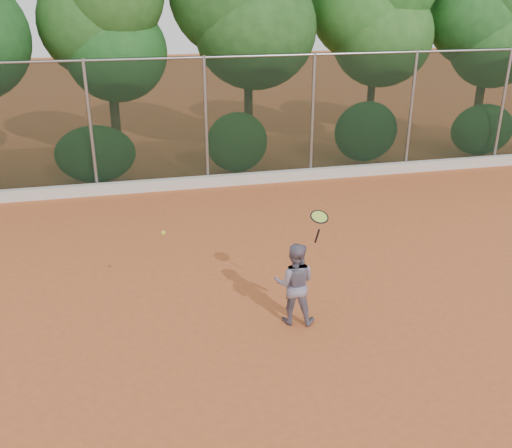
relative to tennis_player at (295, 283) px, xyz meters
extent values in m
plane|color=#B7592B|center=(-0.34, 0.30, -0.71)|extent=(80.00, 80.00, 0.00)
cube|color=beige|center=(-0.34, 7.12, -0.56)|extent=(24.00, 0.20, 0.30)
imported|color=slate|center=(0.00, 0.00, 0.00)|extent=(0.82, 0.73, 1.41)
cube|color=black|center=(-0.34, 7.30, 1.04)|extent=(24.00, 0.01, 3.50)
cylinder|color=gray|center=(-0.34, 7.30, 2.74)|extent=(24.00, 0.06, 0.06)
cylinder|color=gray|center=(-3.34, 7.30, 1.04)|extent=(0.09, 0.09, 3.50)
cylinder|color=gray|center=(-0.34, 7.30, 1.04)|extent=(0.09, 0.09, 3.50)
cylinder|color=gray|center=(2.66, 7.30, 1.04)|extent=(0.09, 0.09, 3.50)
cylinder|color=gray|center=(5.66, 7.30, 1.04)|extent=(0.09, 0.09, 3.50)
cylinder|color=gray|center=(8.66, 7.30, 1.04)|extent=(0.09, 0.09, 3.50)
cylinder|color=#46321B|center=(-2.74, 9.60, 0.49)|extent=(0.28, 0.28, 2.40)
ellipsoid|color=#1B4E1C|center=(-2.54, 9.50, 2.69)|extent=(2.90, 2.40, 2.80)
ellipsoid|color=#214F1B|center=(-3.04, 9.80, 3.49)|extent=(3.20, 2.70, 3.10)
cylinder|color=#3C2B17|center=(1.26, 9.30, 0.79)|extent=(0.26, 0.26, 3.00)
ellipsoid|color=#326827|center=(1.46, 9.20, 3.29)|extent=(3.60, 3.00, 3.50)
cylinder|color=#412619|center=(5.36, 9.50, 0.64)|extent=(0.24, 0.24, 2.70)
ellipsoid|color=#26561D|center=(5.56, 9.40, 2.99)|extent=(3.20, 2.70, 3.10)
ellipsoid|color=#266021|center=(5.06, 9.70, 3.89)|extent=(3.50, 2.90, 3.40)
cylinder|color=#48311B|center=(9.06, 9.10, 0.54)|extent=(0.28, 0.28, 2.50)
ellipsoid|color=#35752C|center=(9.26, 9.00, 2.79)|extent=(3.00, 2.50, 2.90)
ellipsoid|color=#2D732B|center=(8.76, 9.30, 3.59)|extent=(3.30, 2.80, 3.20)
ellipsoid|color=#2A6627|center=(-3.34, 8.10, 0.14)|extent=(2.20, 1.16, 1.60)
ellipsoid|color=#33702A|center=(0.66, 8.10, 0.24)|extent=(1.80, 1.04, 1.76)
ellipsoid|color=#256126|center=(4.66, 8.10, 0.34)|extent=(2.00, 1.10, 1.84)
ellipsoid|color=#296B28|center=(8.66, 8.10, 0.19)|extent=(2.16, 1.12, 1.64)
cylinder|color=black|center=(0.34, -0.03, 0.82)|extent=(0.05, 0.16, 0.28)
torus|color=black|center=(0.34, -0.09, 1.17)|extent=(0.32, 0.30, 0.14)
cylinder|color=#ACD03D|center=(0.34, -0.09, 1.17)|extent=(0.27, 0.25, 0.11)
sphere|color=gold|center=(-2.03, 0.27, 0.98)|extent=(0.07, 0.07, 0.07)
camera|label=1|loc=(-2.43, -7.78, 4.46)|focal=40.00mm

